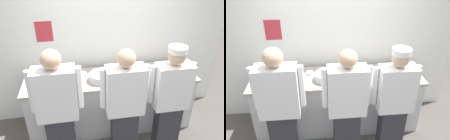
% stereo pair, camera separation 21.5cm
% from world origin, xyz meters
% --- Properties ---
extents(ground_plane, '(9.00, 9.00, 0.00)m').
position_xyz_m(ground_plane, '(0.00, 0.00, 0.00)').
color(ground_plane, '#514C47').
extents(wall_back, '(4.00, 0.11, 2.73)m').
position_xyz_m(wall_back, '(-0.00, 0.84, 1.37)').
color(wall_back, white).
rests_on(wall_back, ground).
extents(prep_counter, '(2.55, 0.69, 0.93)m').
position_xyz_m(prep_counter, '(0.00, 0.36, 0.47)').
color(prep_counter, silver).
rests_on(prep_counter, ground).
extents(chef_near_left, '(0.62, 0.24, 1.70)m').
position_xyz_m(chef_near_left, '(-0.75, -0.29, 0.90)').
color(chef_near_left, '#2D2D33').
rests_on(chef_near_left, ground).
extents(chef_center, '(0.60, 0.24, 1.65)m').
position_xyz_m(chef_center, '(0.06, -0.31, 0.87)').
color(chef_center, '#2D2D33').
rests_on(chef_center, ground).
extents(chef_far_right, '(0.59, 0.24, 1.62)m').
position_xyz_m(chef_far_right, '(0.67, -0.27, 0.87)').
color(chef_far_right, '#2D2D33').
rests_on(chef_far_right, ground).
extents(plate_stack_front, '(0.20, 0.20, 0.05)m').
position_xyz_m(plate_stack_front, '(0.25, 0.42, 0.95)').
color(plate_stack_front, white).
rests_on(plate_stack_front, prep_counter).
extents(mixing_bowl_steel, '(0.34, 0.34, 0.11)m').
position_xyz_m(mixing_bowl_steel, '(-0.16, 0.28, 0.98)').
color(mixing_bowl_steel, '#B7BABF').
rests_on(mixing_bowl_steel, prep_counter).
extents(sheet_tray, '(0.51, 0.38, 0.02)m').
position_xyz_m(sheet_tray, '(-0.79, 0.34, 0.94)').
color(sheet_tray, '#B7BABF').
rests_on(sheet_tray, prep_counter).
extents(squeeze_bottle_primary, '(0.06, 0.06, 0.18)m').
position_xyz_m(squeeze_bottle_primary, '(1.05, 0.21, 1.01)').
color(squeeze_bottle_primary, '#E5E066').
rests_on(squeeze_bottle_primary, prep_counter).
extents(ramekin_orange_sauce, '(0.10, 0.10, 0.04)m').
position_xyz_m(ramekin_orange_sauce, '(-0.41, 0.48, 0.95)').
color(ramekin_orange_sauce, white).
rests_on(ramekin_orange_sauce, prep_counter).
extents(ramekin_yellow_sauce, '(0.11, 0.11, 0.05)m').
position_xyz_m(ramekin_yellow_sauce, '(0.91, 0.56, 0.95)').
color(ramekin_yellow_sauce, white).
rests_on(ramekin_yellow_sauce, prep_counter).
extents(deli_cup, '(0.09, 0.09, 0.11)m').
position_xyz_m(deli_cup, '(-0.50, 0.18, 0.98)').
color(deli_cup, white).
rests_on(deli_cup, prep_counter).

